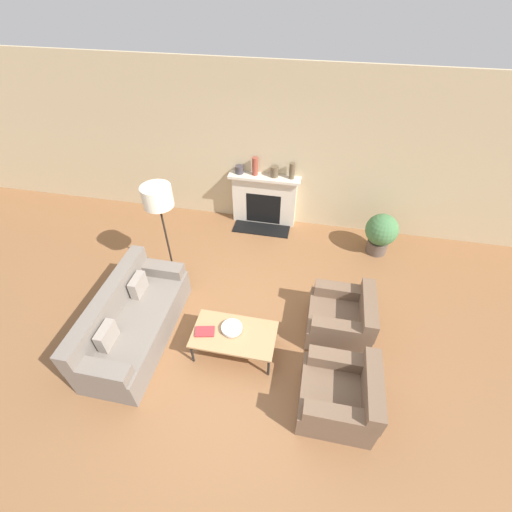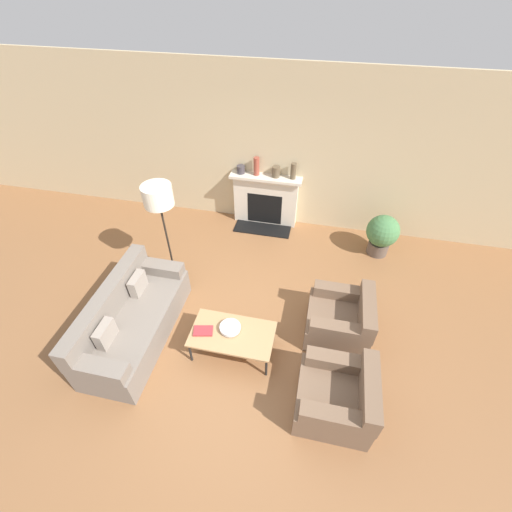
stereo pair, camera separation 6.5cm
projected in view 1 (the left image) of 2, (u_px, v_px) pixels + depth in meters
The scene contains 15 objects.
ground_plane at pixel (232, 347), 4.75m from camera, with size 18.00×18.00×0.00m, color brown.
wall_back at pixel (272, 151), 6.05m from camera, with size 18.00×0.06×2.90m.
fireplace at pixel (264, 200), 6.60m from camera, with size 1.33×0.59×1.02m.
couch at pixel (133, 322), 4.69m from camera, with size 0.82×1.93×0.83m.
armchair_near at pixel (341, 396), 3.95m from camera, with size 0.86×0.85×0.71m.
armchair_far at pixel (342, 318), 4.78m from camera, with size 0.86×0.85×0.71m.
coffee_table at pixel (234, 335), 4.48m from camera, with size 1.09×0.62×0.38m.
bowl at pixel (232, 328), 4.48m from camera, with size 0.28×0.28×0.06m.
book at pixel (205, 332), 4.47m from camera, with size 0.28×0.21×0.02m.
floor_lamp at pixel (158, 202), 4.88m from camera, with size 0.43×0.43×1.68m.
mantel_vase_left at pixel (239, 170), 6.28m from camera, with size 0.15×0.15×0.15m.
mantel_vase_center_left at pixel (255, 166), 6.17m from camera, with size 0.11×0.11×0.34m.
mantel_vase_center_right at pixel (274, 172), 6.17m from camera, with size 0.14×0.14×0.20m.
mantel_vase_right at pixel (292, 171), 6.09m from camera, with size 0.10×0.10×0.29m.
potted_plant at pixel (381, 232), 5.96m from camera, with size 0.56×0.56×0.77m.
Camera 1 is at (0.85, -2.55, 4.13)m, focal length 24.00 mm.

